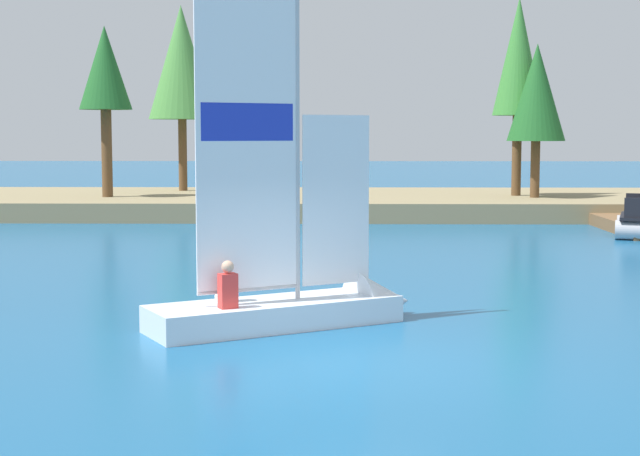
{
  "coord_description": "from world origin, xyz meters",
  "views": [
    {
      "loc": [
        -0.25,
        -13.38,
        3.23
      ],
      "look_at": [
        -0.66,
        7.27,
        1.2
      ],
      "focal_mm": 54.14,
      "sensor_mm": 36.0,
      "label": 1
    }
  ],
  "objects_px": {
    "wooden_dock": "(635,225)",
    "sailboat": "(311,293)",
    "shoreline_tree_centre": "(181,63)",
    "shoreline_tree_midright": "(519,59)",
    "shoreline_tree_midleft": "(105,71)",
    "shoreline_tree_right": "(537,93)"
  },
  "relations": [
    {
      "from": "shoreline_tree_midright",
      "to": "sailboat",
      "type": "bearing_deg",
      "value": -108.45
    },
    {
      "from": "sailboat",
      "to": "shoreline_tree_centre",
      "type": "bearing_deg",
      "value": 74.18
    },
    {
      "from": "shoreline_tree_centre",
      "to": "shoreline_tree_midright",
      "type": "height_order",
      "value": "shoreline_tree_centre"
    },
    {
      "from": "shoreline_tree_right",
      "to": "wooden_dock",
      "type": "height_order",
      "value": "shoreline_tree_right"
    },
    {
      "from": "shoreline_tree_midleft",
      "to": "shoreline_tree_right",
      "type": "height_order",
      "value": "shoreline_tree_midleft"
    },
    {
      "from": "shoreline_tree_midright",
      "to": "sailboat",
      "type": "xyz_separation_m",
      "value": [
        -7.66,
        -22.95,
        -5.69
      ]
    },
    {
      "from": "shoreline_tree_right",
      "to": "sailboat",
      "type": "xyz_separation_m",
      "value": [
        -8.17,
        -21.77,
        -4.26
      ]
    },
    {
      "from": "shoreline_tree_centre",
      "to": "shoreline_tree_midright",
      "type": "bearing_deg",
      "value": -12.52
    },
    {
      "from": "sailboat",
      "to": "shoreline_tree_right",
      "type": "bearing_deg",
      "value": 39.81
    },
    {
      "from": "shoreline_tree_centre",
      "to": "wooden_dock",
      "type": "bearing_deg",
      "value": -31.83
    },
    {
      "from": "shoreline_tree_midleft",
      "to": "sailboat",
      "type": "distance_m",
      "value": 24.06
    },
    {
      "from": "shoreline_tree_centre",
      "to": "shoreline_tree_right",
      "type": "distance_m",
      "value": 15.26
    },
    {
      "from": "wooden_dock",
      "to": "shoreline_tree_right",
      "type": "bearing_deg",
      "value": 109.23
    },
    {
      "from": "shoreline_tree_midright",
      "to": "shoreline_tree_right",
      "type": "height_order",
      "value": "shoreline_tree_midright"
    },
    {
      "from": "shoreline_tree_right",
      "to": "shoreline_tree_midright",
      "type": "bearing_deg",
      "value": 113.56
    },
    {
      "from": "shoreline_tree_centre",
      "to": "wooden_dock",
      "type": "height_order",
      "value": "shoreline_tree_centre"
    },
    {
      "from": "shoreline_tree_midleft",
      "to": "shoreline_tree_centre",
      "type": "distance_m",
      "value": 4.88
    },
    {
      "from": "shoreline_tree_centre",
      "to": "shoreline_tree_midright",
      "type": "distance_m",
      "value": 14.39
    },
    {
      "from": "shoreline_tree_midleft",
      "to": "shoreline_tree_centre",
      "type": "xyz_separation_m",
      "value": [
        2.33,
        4.25,
        0.61
      ]
    },
    {
      "from": "shoreline_tree_midright",
      "to": "wooden_dock",
      "type": "relative_size",
      "value": 1.37
    },
    {
      "from": "wooden_dock",
      "to": "sailboat",
      "type": "xyz_separation_m",
      "value": [
        -10.28,
        -15.72,
        0.31
      ]
    },
    {
      "from": "shoreline_tree_centre",
      "to": "sailboat",
      "type": "distance_m",
      "value": 27.45
    }
  ]
}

